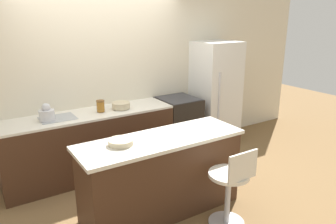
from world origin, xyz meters
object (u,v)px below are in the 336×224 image
at_px(oven_range, 178,125).
at_px(stool_chair, 230,188).
at_px(mixing_bowl, 121,105).
at_px(refrigerator, 215,94).
at_px(kettle, 47,114).

distance_m(oven_range, stool_chair, 2.03).
relative_size(stool_chair, mixing_bowl, 3.60).
relative_size(oven_range, refrigerator, 0.52).
bearing_deg(refrigerator, stool_chair, -125.99).
height_order(kettle, mixing_bowl, kettle).
xyz_separation_m(oven_range, refrigerator, (0.76, -0.00, 0.43)).
relative_size(oven_range, stool_chair, 1.01).
height_order(refrigerator, stool_chair, refrigerator).
relative_size(oven_range, kettle, 4.12).
height_order(refrigerator, kettle, refrigerator).
xyz_separation_m(kettle, mixing_bowl, (1.02, 0.00, -0.05)).
bearing_deg(oven_range, refrigerator, -0.19).
bearing_deg(refrigerator, oven_range, 179.81).
distance_m(stool_chair, kettle, 2.42).
distance_m(refrigerator, mixing_bowl, 1.77).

